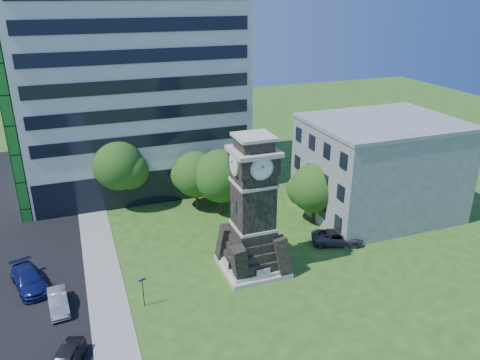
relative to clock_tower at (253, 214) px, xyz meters
name	(u,v)px	position (x,y,z in m)	size (l,w,h in m)	color
ground	(228,287)	(-3.00, -2.00, -5.28)	(160.00, 160.00, 0.00)	#275819
sidewalk	(104,277)	(-12.50, 3.00, -5.25)	(3.00, 70.00, 0.06)	gray
clock_tower	(253,214)	(0.00, 0.00, 0.00)	(5.40, 5.40, 12.22)	beige
office_tall	(129,69)	(-6.20, 23.84, 8.94)	(26.20, 15.11, 28.60)	white
office_low	(379,167)	(16.97, 6.00, -0.07)	(15.20, 12.20, 10.40)	#A0A3A5
car_street_mid	(58,302)	(-16.10, -0.15, -4.64)	(1.36, 3.91, 1.29)	gray
car_street_north	(29,280)	(-18.33, 3.65, -4.52)	(2.13, 5.24, 1.52)	navy
car_east_lot	(337,237)	(9.30, 1.20, -4.60)	(2.27, 4.93, 1.37)	#47474B
park_bench	(259,275)	(-0.16, -1.95, -4.73)	(2.00, 0.53, 1.03)	black
street_sign	(143,289)	(-9.87, -2.07, -3.70)	(0.61, 0.06, 2.53)	black
tree_nw	(119,167)	(-9.12, 16.60, -0.35)	(6.08, 5.52, 7.90)	#332114
tree_nc	(197,175)	(-1.22, 13.58, -1.30)	(5.58, 5.07, 6.68)	#332114
tree_ne	(222,177)	(0.99, 11.54, -1.08)	(6.33, 5.76, 7.26)	#332114
tree_east	(315,189)	(9.44, 6.19, -1.61)	(5.69, 5.17, 6.41)	#332114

